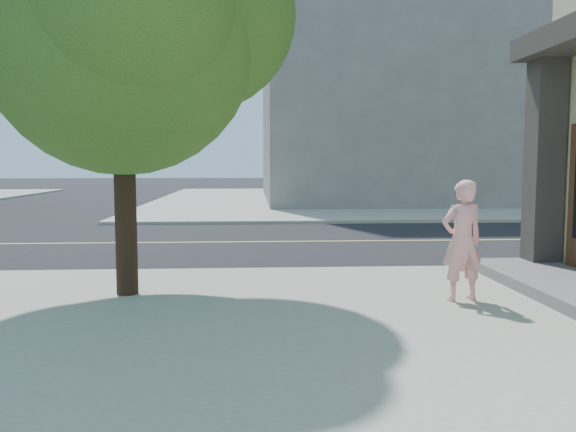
{
  "coord_description": "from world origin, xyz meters",
  "views": [
    {
      "loc": [
        4.28,
        -11.11,
        2.14
      ],
      "look_at": [
        4.83,
        -1.97,
        1.3
      ],
      "focal_mm": 36.44,
      "sensor_mm": 36.0,
      "label": 1
    }
  ],
  "objects": [
    {
      "name": "filler_ne",
      "position": [
        14.0,
        22.0,
        7.12
      ],
      "size": [
        18.0,
        16.0,
        14.0
      ],
      "primitive_type": "cube",
      "color": "slate",
      "rests_on": "sidewalk_ne"
    },
    {
      "name": "ground",
      "position": [
        0.0,
        0.0,
        0.0
      ],
      "size": [
        140.0,
        140.0,
        0.0
      ],
      "primitive_type": "plane",
      "color": "black",
      "rests_on": "ground"
    },
    {
      "name": "man_on_phone",
      "position": [
        7.32,
        -2.84,
        1.01
      ],
      "size": [
        0.72,
        0.54,
        1.77
      ],
      "primitive_type": "imported",
      "rotation": [
        0.0,
        0.0,
        3.34
      ],
      "color": "pink",
      "rests_on": "sidewalk_se"
    },
    {
      "name": "street_tree",
      "position": [
        2.45,
        -2.09,
        4.42
      ],
      "size": [
        5.02,
        4.56,
        6.66
      ],
      "rotation": [
        0.0,
        0.0,
        0.31
      ],
      "color": "black",
      "rests_on": "sidewalk_se"
    },
    {
      "name": "road_ew",
      "position": [
        0.0,
        4.5,
        0.01
      ],
      "size": [
        140.0,
        9.0,
        0.01
      ],
      "primitive_type": "cube",
      "color": "black",
      "rests_on": "ground"
    },
    {
      "name": "sidewalk_ne",
      "position": [
        13.5,
        21.5,
        0.06
      ],
      "size": [
        29.0,
        25.0,
        0.12
      ],
      "primitive_type": "cube",
      "color": "gray",
      "rests_on": "ground"
    }
  ]
}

